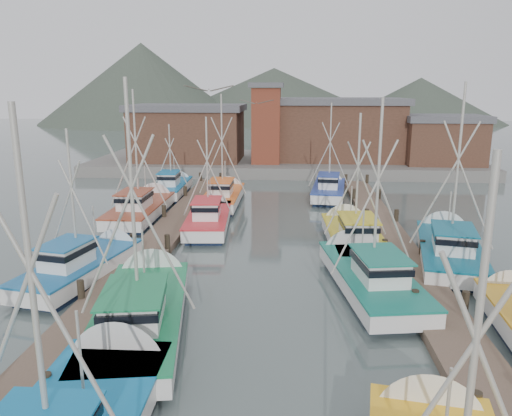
# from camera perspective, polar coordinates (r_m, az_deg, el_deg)

# --- Properties ---
(ground) EXTENTS (260.00, 260.00, 0.00)m
(ground) POSITION_cam_1_polar(r_m,az_deg,el_deg) (23.18, 1.59, -9.75)
(ground) COLOR #495856
(ground) RESTS_ON ground
(dock_left) EXTENTS (2.30, 46.00, 1.50)m
(dock_left) POSITION_cam_1_polar(r_m,az_deg,el_deg) (28.01, -12.52, -5.44)
(dock_left) COLOR brown
(dock_left) RESTS_ON ground
(dock_right) EXTENTS (2.30, 46.00, 1.50)m
(dock_right) POSITION_cam_1_polar(r_m,az_deg,el_deg) (27.53, 16.81, -6.05)
(dock_right) COLOR brown
(dock_right) RESTS_ON ground
(quay) EXTENTS (44.00, 16.00, 1.20)m
(quay) POSITION_cam_1_polar(r_m,az_deg,el_deg) (58.91, 3.32, 5.13)
(quay) COLOR slate
(quay) RESTS_ON ground
(shed_left) EXTENTS (12.72, 8.48, 6.20)m
(shed_left) POSITION_cam_1_polar(r_m,az_deg,el_deg) (57.74, -7.78, 8.60)
(shed_left) COLOR brown
(shed_left) RESTS_ON quay
(shed_center) EXTENTS (14.84, 9.54, 6.90)m
(shed_center) POSITION_cam_1_polar(r_m,az_deg,el_deg) (58.67, 9.31, 8.97)
(shed_center) COLOR brown
(shed_center) RESTS_ON quay
(shed_right) EXTENTS (8.48, 6.36, 5.20)m
(shed_right) POSITION_cam_1_polar(r_m,az_deg,el_deg) (57.81, 20.55, 7.38)
(shed_right) COLOR brown
(shed_right) RESTS_ON quay
(lookout_tower) EXTENTS (3.60, 3.60, 8.50)m
(lookout_tower) POSITION_cam_1_polar(r_m,az_deg,el_deg) (54.48, 1.17, 9.71)
(lookout_tower) COLOR brown
(lookout_tower) RESTS_ON quay
(distant_hills) EXTENTS (175.00, 140.00, 42.00)m
(distant_hills) POSITION_cam_1_polar(r_m,az_deg,el_deg) (144.81, -1.19, 9.88)
(distant_hills) COLOR #404C3F
(distant_hills) RESTS_ON ground
(boat_4) EXTENTS (4.72, 10.52, 10.48)m
(boat_4) POSITION_cam_1_polar(r_m,az_deg,el_deg) (20.43, -12.88, -11.34)
(boat_4) COLOR #101D38
(boat_4) RESTS_ON ground
(boat_5) EXTENTS (4.36, 9.80, 9.64)m
(boat_5) POSITION_cam_1_polar(r_m,az_deg,el_deg) (24.05, 12.62, -7.46)
(boat_5) COLOR #101D38
(boat_5) RESTS_ON ground
(boat_6) EXTENTS (4.07, 8.63, 8.05)m
(boat_6) POSITION_cam_1_polar(r_m,az_deg,el_deg) (26.12, -18.82, -6.17)
(boat_6) COLOR #101D38
(boat_6) RESTS_ON ground
(boat_8) EXTENTS (3.26, 8.56, 8.10)m
(boat_8) POSITION_cam_1_polar(r_m,az_deg,el_deg) (33.59, -5.36, -1.17)
(boat_8) COLOR #101D38
(boat_8) RESTS_ON ground
(boat_9) EXTENTS (3.53, 9.38, 8.67)m
(boat_9) POSITION_cam_1_polar(r_m,az_deg,el_deg) (29.87, 10.98, -3.23)
(boat_9) COLOR #101D38
(boat_9) RESTS_ON ground
(boat_10) EXTENTS (4.08, 9.47, 9.95)m
(boat_10) POSITION_cam_1_polar(r_m,az_deg,el_deg) (37.16, -12.86, -0.01)
(boat_10) COLOR #101D38
(boat_10) RESTS_ON ground
(boat_11) EXTENTS (4.74, 9.95, 10.35)m
(boat_11) POSITION_cam_1_polar(r_m,az_deg,el_deg) (29.20, 21.12, -4.29)
(boat_11) COLOR #101D38
(boat_11) RESTS_ON ground
(boat_12) EXTENTS (3.75, 8.59, 9.46)m
(boat_12) POSITION_cam_1_polar(r_m,az_deg,el_deg) (40.39, -3.69, 1.37)
(boat_12) COLOR #101D38
(boat_12) RESTS_ON ground
(boat_13) EXTENTS (3.44, 8.46, 8.66)m
(boat_13) POSITION_cam_1_polar(r_m,az_deg,el_deg) (43.38, 8.33, 2.10)
(boat_13) COLOR #101D38
(boat_13) RESTS_ON ground
(boat_14) EXTENTS (2.85, 7.98, 6.80)m
(boat_14) POSITION_cam_1_polar(r_m,az_deg,el_deg) (44.66, -9.48, 2.38)
(boat_14) COLOR #101D38
(boat_14) RESTS_ON ground
(gull_near) EXTENTS (1.50, 0.66, 0.24)m
(gull_near) POSITION_cam_1_polar(r_m,az_deg,el_deg) (15.58, -5.42, 13.37)
(gull_near) COLOR gray
(gull_near) RESTS_ON ground
(gull_far) EXTENTS (1.53, 0.66, 0.24)m
(gull_far) POSITION_cam_1_polar(r_m,az_deg,el_deg) (22.34, 0.06, 11.98)
(gull_far) COLOR gray
(gull_far) RESTS_ON ground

